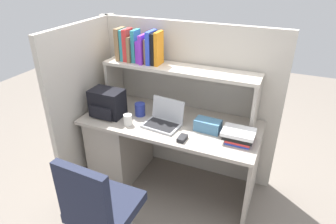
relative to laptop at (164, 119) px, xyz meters
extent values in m
plane|color=slate|center=(0.03, 0.07, -0.78)|extent=(8.00, 8.00, 0.00)
cube|color=#AAA093|center=(0.03, 0.07, -0.07)|extent=(1.60, 0.70, 0.03)
cube|color=#9D9388|center=(-0.52, 0.07, -0.43)|extent=(0.40, 0.64, 0.70)
cube|color=#9D9388|center=(0.81, 0.07, -0.43)|extent=(0.03, 0.64, 0.70)
cube|color=#BCB5A8|center=(0.03, 0.45, -0.01)|extent=(1.84, 0.05, 1.55)
cube|color=#BCB5A8|center=(-0.82, 0.02, -0.01)|extent=(0.05, 1.06, 1.55)
cube|color=#B3A99C|center=(-0.67, 0.27, 0.16)|extent=(0.03, 0.28, 0.42)
cube|color=#B3A99C|center=(0.73, 0.27, 0.16)|extent=(0.03, 0.28, 0.42)
cube|color=beige|center=(0.03, 0.27, 0.38)|extent=(1.44, 0.28, 0.03)
cube|color=olive|center=(-0.57, 0.27, 0.55)|extent=(0.04, 0.15, 0.30)
cube|color=teal|center=(-0.53, 0.27, 0.54)|extent=(0.03, 0.14, 0.29)
cube|color=red|center=(-0.49, 0.27, 0.55)|extent=(0.04, 0.14, 0.30)
cube|color=olive|center=(-0.44, 0.27, 0.52)|extent=(0.03, 0.16, 0.23)
cube|color=teal|center=(-0.40, 0.27, 0.55)|extent=(0.04, 0.13, 0.29)
cube|color=purple|center=(-0.36, 0.27, 0.50)|extent=(0.04, 0.14, 0.20)
cube|color=purple|center=(-0.32, 0.26, 0.53)|extent=(0.03, 0.18, 0.26)
cube|color=olive|center=(-0.28, 0.27, 0.51)|extent=(0.02, 0.13, 0.23)
cube|color=blue|center=(-0.25, 0.28, 0.55)|extent=(0.04, 0.17, 0.30)
cube|color=black|center=(-0.21, 0.28, 0.54)|extent=(0.03, 0.15, 0.28)
cube|color=orange|center=(-0.17, 0.27, 0.55)|extent=(0.03, 0.15, 0.30)
cube|color=#B7BABF|center=(0.00, -0.04, -0.04)|extent=(0.33, 0.25, 0.02)
cube|color=black|center=(-0.01, -0.05, -0.03)|extent=(0.29, 0.20, 0.00)
cube|color=#B7BABF|center=(0.01, 0.07, 0.07)|extent=(0.31, 0.08, 0.20)
cube|color=#3F72CC|center=(0.01, 0.07, 0.07)|extent=(0.27, 0.06, 0.17)
cube|color=black|center=(-0.56, -0.04, 0.08)|extent=(0.30, 0.20, 0.25)
cube|color=black|center=(-0.56, -0.15, 0.02)|extent=(0.22, 0.04, 0.11)
cube|color=#262628|center=(0.24, -0.17, -0.03)|extent=(0.06, 0.11, 0.03)
cylinder|color=white|center=(-0.29, -0.13, 0.00)|extent=(0.08, 0.08, 0.10)
cube|color=teal|center=(0.39, 0.05, 0.00)|extent=(0.23, 0.13, 0.10)
cylinder|color=navy|center=(-0.28, 0.07, 0.01)|extent=(0.10, 0.10, 0.12)
cube|color=blue|center=(0.67, -0.02, -0.04)|extent=(0.19, 0.16, 0.02)
cube|color=red|center=(0.67, -0.01, -0.02)|extent=(0.19, 0.19, 0.02)
cube|color=black|center=(0.66, -0.01, 0.00)|extent=(0.24, 0.20, 0.03)
cube|color=white|center=(0.66, -0.01, 0.03)|extent=(0.26, 0.20, 0.03)
cube|color=#1E2338|center=(-0.10, -0.81, -0.33)|extent=(0.44, 0.44, 0.08)
cube|color=#1E2338|center=(-0.11, -1.01, -0.07)|extent=(0.40, 0.08, 0.44)
camera|label=1|loc=(0.94, -2.08, 1.26)|focal=31.60mm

